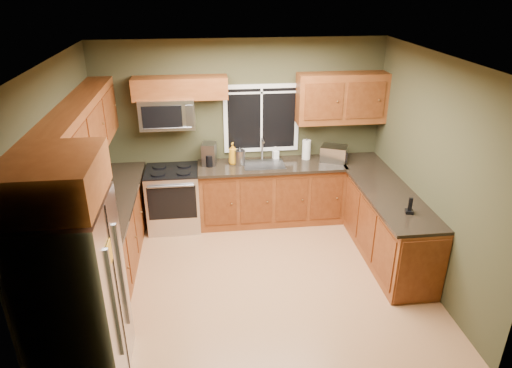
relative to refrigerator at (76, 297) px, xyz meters
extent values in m
plane|color=#A37047|center=(1.74, 1.30, -0.90)|extent=(4.20, 4.20, 0.00)
plane|color=white|center=(1.74, 1.30, 1.80)|extent=(4.20, 4.20, 0.00)
plane|color=#373721|center=(1.74, 3.10, 0.45)|extent=(4.20, 0.00, 4.20)
plane|color=#373721|center=(1.74, -0.50, 0.45)|extent=(4.20, 0.00, 4.20)
plane|color=#373721|center=(-0.36, 1.30, 0.45)|extent=(0.00, 3.60, 3.60)
plane|color=#373721|center=(3.84, 1.30, 0.45)|extent=(0.00, 3.60, 3.60)
cube|color=white|center=(2.04, 3.09, 0.65)|extent=(1.12, 0.03, 1.02)
cube|color=black|center=(2.04, 3.08, 0.65)|extent=(1.00, 0.01, 0.90)
cube|color=white|center=(2.04, 3.07, 0.65)|extent=(0.03, 0.01, 0.90)
cube|color=white|center=(2.04, 3.07, 1.04)|extent=(1.00, 0.01, 0.03)
cube|color=brown|center=(-0.06, 1.78, -0.45)|extent=(0.60, 2.65, 0.90)
cube|color=black|center=(-0.04, 1.78, 0.02)|extent=(0.65, 2.65, 0.04)
cube|color=brown|center=(2.15, 2.80, -0.45)|extent=(2.17, 0.60, 0.90)
cube|color=black|center=(2.15, 2.78, 0.02)|extent=(2.17, 0.65, 0.04)
cube|color=brown|center=(3.54, 1.85, -0.45)|extent=(0.60, 2.50, 0.90)
cube|color=#5E2B11|center=(3.54, 0.59, -0.45)|extent=(0.56, 0.02, 0.82)
cube|color=black|center=(3.51, 1.85, 0.02)|extent=(0.65, 2.50, 0.04)
cube|color=brown|center=(-0.20, 1.78, 0.96)|extent=(0.33, 2.65, 0.72)
cube|color=brown|center=(0.89, 2.94, 1.17)|extent=(1.30, 0.33, 0.30)
cube|color=brown|center=(3.19, 2.94, 0.96)|extent=(1.30, 0.33, 0.72)
cube|color=brown|center=(0.00, 0.00, 1.13)|extent=(0.72, 0.90, 0.38)
cube|color=#B7B7BC|center=(0.00, 0.00, 0.00)|extent=(0.72, 0.90, 1.80)
cube|color=slate|center=(0.37, -0.20, 0.05)|extent=(0.03, 0.04, 1.10)
cube|color=slate|center=(0.37, 0.20, 0.05)|extent=(0.03, 0.04, 1.10)
cube|color=black|center=(0.36, 0.00, 0.00)|extent=(0.01, 0.02, 1.78)
cube|color=orange|center=(0.37, -0.10, 0.50)|extent=(0.01, 0.14, 0.20)
cube|color=#B7B7BC|center=(0.69, 2.78, -0.45)|extent=(0.76, 0.65, 0.90)
cube|color=black|center=(0.69, 2.78, 0.00)|extent=(0.76, 0.64, 0.03)
cube|color=black|center=(0.69, 2.45, -0.35)|extent=(0.68, 0.02, 0.50)
cylinder|color=slate|center=(0.69, 2.43, -0.08)|extent=(0.64, 0.04, 0.04)
cylinder|color=black|center=(0.51, 2.64, 0.03)|extent=(0.20, 0.20, 0.01)
cylinder|color=black|center=(0.87, 2.64, 0.03)|extent=(0.20, 0.20, 0.01)
cylinder|color=black|center=(0.51, 2.92, 0.03)|extent=(0.20, 0.20, 0.01)
cylinder|color=black|center=(0.87, 2.92, 0.03)|extent=(0.20, 0.20, 0.01)
cube|color=#B7B7BC|center=(0.69, 2.91, 0.83)|extent=(0.76, 0.38, 0.42)
cube|color=black|center=(0.63, 2.72, 0.83)|extent=(0.54, 0.01, 0.30)
cube|color=slate|center=(1.00, 2.72, 0.83)|extent=(0.10, 0.01, 0.30)
cylinder|color=slate|center=(0.69, 2.70, 0.67)|extent=(0.66, 0.02, 0.02)
cube|color=slate|center=(2.04, 2.78, 0.03)|extent=(0.60, 0.42, 0.02)
cylinder|color=#B7B7BC|center=(2.04, 2.98, 0.21)|extent=(0.03, 0.03, 0.34)
cylinder|color=#B7B7BC|center=(2.04, 2.90, 0.37)|extent=(0.03, 0.18, 0.03)
cube|color=#B7B7BC|center=(3.10, 2.81, 0.16)|extent=(0.45, 0.40, 0.23)
cube|color=black|center=(3.10, 2.66, 0.16)|extent=(0.29, 0.14, 0.16)
cube|color=slate|center=(1.24, 2.89, 0.20)|extent=(0.23, 0.27, 0.32)
cylinder|color=black|center=(1.24, 2.81, 0.13)|extent=(0.14, 0.14, 0.17)
cylinder|color=#B7B7BC|center=(1.69, 2.81, 0.15)|extent=(0.19, 0.19, 0.22)
cone|color=black|center=(1.69, 2.81, 0.28)|extent=(0.13, 0.13, 0.06)
cylinder|color=white|center=(2.71, 2.94, 0.19)|extent=(0.15, 0.15, 0.29)
cylinder|color=slate|center=(2.71, 2.94, 0.34)|extent=(0.03, 0.03, 0.04)
imported|color=orange|center=(1.59, 2.87, 0.20)|extent=(0.15, 0.15, 0.32)
imported|color=white|center=(2.25, 3.00, 0.13)|extent=(0.10, 0.10, 0.19)
imported|color=white|center=(1.64, 2.88, 0.12)|extent=(0.17, 0.17, 0.17)
cube|color=black|center=(3.53, 1.08, 0.06)|extent=(0.11, 0.11, 0.04)
cube|color=black|center=(3.53, 1.08, 0.16)|extent=(0.05, 0.04, 0.16)
camera|label=1|loc=(1.19, -3.39, 2.58)|focal=32.00mm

